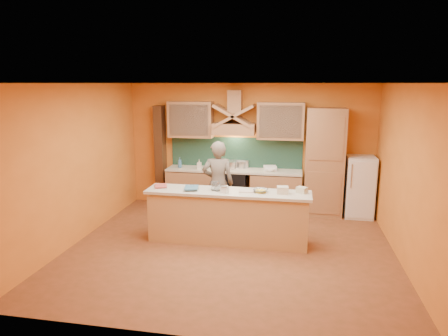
% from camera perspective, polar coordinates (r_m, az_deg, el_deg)
% --- Properties ---
extents(floor, '(5.50, 5.00, 0.01)m').
position_cam_1_polar(floor, '(7.03, 0.93, -11.43)').
color(floor, brown).
rests_on(floor, ground).
extents(ceiling, '(5.50, 5.00, 0.01)m').
position_cam_1_polar(ceiling, '(6.45, 1.01, 12.04)').
color(ceiling, white).
rests_on(ceiling, wall_back).
extents(wall_back, '(5.50, 0.02, 2.80)m').
position_cam_1_polar(wall_back, '(9.03, 3.59, 3.11)').
color(wall_back, orange).
rests_on(wall_back, floor).
extents(wall_front, '(5.50, 0.02, 2.80)m').
position_cam_1_polar(wall_front, '(4.24, -4.66, -7.27)').
color(wall_front, orange).
rests_on(wall_front, floor).
extents(wall_left, '(0.02, 5.00, 2.80)m').
position_cam_1_polar(wall_left, '(7.55, -20.10, 0.61)').
color(wall_left, orange).
rests_on(wall_left, floor).
extents(wall_right, '(0.02, 5.00, 2.80)m').
position_cam_1_polar(wall_right, '(6.73, 24.74, -1.09)').
color(wall_right, orange).
rests_on(wall_right, floor).
extents(base_cabinet_left, '(1.10, 0.60, 0.86)m').
position_cam_1_polar(base_cabinet_left, '(9.18, -4.50, -2.96)').
color(base_cabinet_left, '#A9764D').
rests_on(base_cabinet_left, floor).
extents(base_cabinet_right, '(1.10, 0.60, 0.86)m').
position_cam_1_polar(base_cabinet_right, '(8.89, 7.44, -3.52)').
color(base_cabinet_right, '#A9764D').
rests_on(base_cabinet_right, floor).
extents(counter_top, '(3.00, 0.62, 0.04)m').
position_cam_1_polar(counter_top, '(8.87, 1.39, -0.32)').
color(counter_top, beige).
rests_on(counter_top, base_cabinet_left).
extents(stove, '(0.60, 0.58, 0.90)m').
position_cam_1_polar(stove, '(8.98, 1.37, -3.13)').
color(stove, black).
rests_on(stove, floor).
extents(backsplash, '(3.00, 0.03, 0.70)m').
position_cam_1_polar(backsplash, '(9.08, 1.68, 2.21)').
color(backsplash, '#1A392E').
rests_on(backsplash, wall_back).
extents(range_hood, '(0.92, 0.50, 0.24)m').
position_cam_1_polar(range_hood, '(8.77, 1.47, 5.63)').
color(range_hood, '#A9764D').
rests_on(range_hood, wall_back).
extents(hood_chimney, '(0.30, 0.30, 0.50)m').
position_cam_1_polar(hood_chimney, '(8.83, 1.60, 9.44)').
color(hood_chimney, '#A9764D').
rests_on(hood_chimney, wall_back).
extents(upper_cabinet_left, '(1.00, 0.35, 0.80)m').
position_cam_1_polar(upper_cabinet_left, '(9.04, -4.77, 6.92)').
color(upper_cabinet_left, '#A9764D').
rests_on(upper_cabinet_left, wall_back).
extents(upper_cabinet_right, '(1.00, 0.35, 0.80)m').
position_cam_1_polar(upper_cabinet_right, '(8.73, 8.10, 6.67)').
color(upper_cabinet_right, '#A9764D').
rests_on(upper_cabinet_right, wall_back).
extents(pantry_column, '(0.80, 0.60, 2.30)m').
position_cam_1_polar(pantry_column, '(8.74, 14.13, 0.79)').
color(pantry_column, '#A9764D').
rests_on(pantry_column, floor).
extents(fridge, '(0.58, 0.60, 1.30)m').
position_cam_1_polar(fridge, '(8.93, 18.77, -2.54)').
color(fridge, white).
rests_on(fridge, floor).
extents(trim_column_left, '(0.20, 0.30, 2.30)m').
position_cam_1_polar(trim_column_left, '(9.40, -9.06, 1.78)').
color(trim_column_left, '#472816').
rests_on(trim_column_left, floor).
extents(island_body, '(2.80, 0.55, 0.88)m').
position_cam_1_polar(island_body, '(7.16, 0.54, -7.20)').
color(island_body, tan).
rests_on(island_body, floor).
extents(island_top, '(2.90, 0.62, 0.05)m').
position_cam_1_polar(island_top, '(7.02, 0.55, -3.49)').
color(island_top, beige).
rests_on(island_top, island_body).
extents(person, '(0.68, 0.50, 1.71)m').
position_cam_1_polar(person, '(7.87, -0.87, -2.27)').
color(person, '#70665B').
rests_on(person, floor).
extents(pot_large, '(0.25, 0.25, 0.18)m').
position_cam_1_polar(pot_large, '(8.91, 0.94, 0.32)').
color(pot_large, silver).
rests_on(pot_large, stove).
extents(pot_small, '(0.18, 0.18, 0.15)m').
position_cam_1_polar(pot_small, '(9.01, 2.49, 0.33)').
color(pot_small, silver).
rests_on(pot_small, stove).
extents(soap_bottle_a, '(0.10, 0.11, 0.21)m').
position_cam_1_polar(soap_bottle_a, '(8.92, -3.56, 0.54)').
color(soap_bottle_a, silver).
rests_on(soap_bottle_a, counter_top).
extents(soap_bottle_b, '(0.13, 0.13, 0.24)m').
position_cam_1_polar(soap_bottle_b, '(9.07, -6.35, 0.77)').
color(soap_bottle_b, '#366796').
rests_on(soap_bottle_b, counter_top).
extents(bowl_back, '(0.27, 0.27, 0.07)m').
position_cam_1_polar(bowl_back, '(8.72, 6.61, -0.26)').
color(bowl_back, white).
rests_on(bowl_back, counter_top).
extents(dish_rack, '(0.31, 0.27, 0.10)m').
position_cam_1_polar(dish_rack, '(8.84, 6.60, 0.01)').
color(dish_rack, white).
rests_on(dish_rack, counter_top).
extents(book_lower, '(0.31, 0.35, 0.03)m').
position_cam_1_polar(book_lower, '(7.38, -9.86, -2.59)').
color(book_lower, '#B84941').
rests_on(book_lower, island_top).
extents(book_upper, '(0.30, 0.37, 0.03)m').
position_cam_1_polar(book_upper, '(7.13, -5.65, -2.81)').
color(book_upper, '#3B6581').
rests_on(book_upper, island_top).
extents(jar_large, '(0.19, 0.19, 0.15)m').
position_cam_1_polar(jar_large, '(7.05, -1.28, -2.58)').
color(jar_large, silver).
rests_on(jar_large, island_top).
extents(jar_small, '(0.14, 0.14, 0.13)m').
position_cam_1_polar(jar_small, '(7.01, -0.99, -2.76)').
color(jar_small, silver).
rests_on(jar_small, island_top).
extents(kitchen_scale, '(0.14, 0.14, 0.10)m').
position_cam_1_polar(kitchen_scale, '(6.89, 0.07, -3.15)').
color(kitchen_scale, silver).
rests_on(kitchen_scale, island_top).
extents(mixing_bowl, '(0.29, 0.29, 0.06)m').
position_cam_1_polar(mixing_bowl, '(6.95, 5.24, -3.24)').
color(mixing_bowl, white).
rests_on(mixing_bowl, island_top).
extents(cloth, '(0.27, 0.21, 0.02)m').
position_cam_1_polar(cloth, '(6.99, 3.26, -3.28)').
color(cloth, beige).
rests_on(cloth, island_top).
extents(grocery_bag_a, '(0.21, 0.17, 0.12)m').
position_cam_1_polar(grocery_bag_a, '(6.91, 8.37, -3.13)').
color(grocery_bag_a, beige).
rests_on(grocery_bag_a, island_top).
extents(grocery_bag_b, '(0.21, 0.20, 0.10)m').
position_cam_1_polar(grocery_bag_b, '(7.01, 11.05, -3.10)').
color(grocery_bag_b, beige).
rests_on(grocery_bag_b, island_top).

